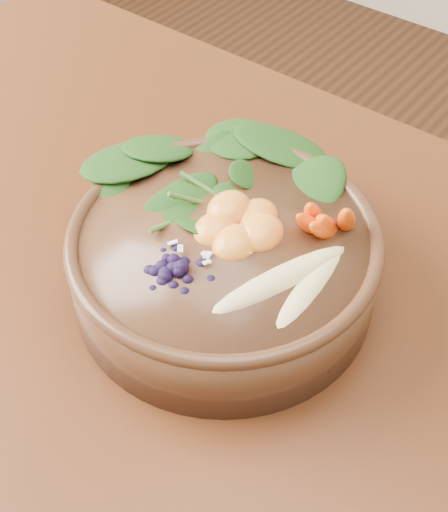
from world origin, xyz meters
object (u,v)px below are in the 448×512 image
Objects in this scene: stoneware_bowl at (224,264)px; mandarin_cluster at (240,214)px; banana_halves at (297,271)px; blueberry_pile at (176,255)px; carrot_cluster at (328,189)px; kale_heap at (236,165)px.

stoneware_bowl is 0.05m from mandarin_cluster.
blueberry_pile is at bearing -141.51° from banana_halves.
carrot_cluster is at bearing 113.06° from banana_halves.
mandarin_cluster is 0.69× the size of blueberry_pile.
stoneware_bowl is 3.15× the size of mandarin_cluster.
stoneware_bowl is 0.11m from carrot_cluster.
kale_heap is (-0.03, 0.06, 0.05)m from stoneware_bowl.
kale_heap is 0.11m from blueberry_pile.
blueberry_pile is (-0.06, -0.11, -0.02)m from carrot_cluster.
blueberry_pile is (-0.08, -0.05, 0.01)m from banana_halves.
blueberry_pile is at bearing -109.55° from carrot_cluster.
mandarin_cluster is at bearing -129.81° from carrot_cluster.
carrot_cluster is 0.87× the size of mandarin_cluster.
banana_halves is at bearing -17.62° from mandarin_cluster.
stoneware_bowl is at bearing -61.00° from kale_heap.
blueberry_pile is at bearing -95.01° from stoneware_bowl.
carrot_cluster is 0.60× the size of blueberry_pile.
banana_halves is 1.74× the size of mandarin_cluster.
mandarin_cluster is 0.07m from blueberry_pile.
banana_halves is at bearing 30.61° from blueberry_pile.
mandarin_cluster is at bearing 75.79° from stoneware_bowl.
carrot_cluster is 0.50× the size of banana_halves.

